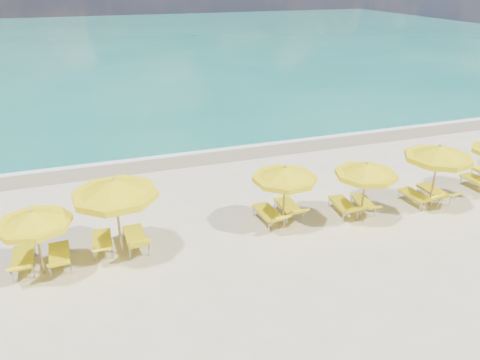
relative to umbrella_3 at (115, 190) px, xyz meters
name	(u,v)px	position (x,y,z in m)	size (l,w,h in m)	color
ground_plane	(254,229)	(4.45, 0.11, -2.22)	(120.00, 120.00, 0.00)	beige
ocean	(116,43)	(4.45, 48.11, -2.22)	(120.00, 80.00, 0.30)	#147564
wet_sand_band	(200,156)	(4.45, 7.51, -2.22)	(120.00, 2.60, 0.01)	tan
foam_line	(196,150)	(4.45, 8.31, -2.22)	(120.00, 1.20, 0.03)	white
whitecap_near	(67,114)	(-1.55, 17.11, -2.22)	(14.00, 0.36, 0.05)	white
whitecap_far	(242,77)	(12.45, 24.11, -2.22)	(18.00, 0.30, 0.05)	white
umbrella_2	(33,219)	(-2.27, -0.32, -0.42)	(2.31, 2.31, 2.12)	tan
umbrella_3	(115,190)	(0.00, 0.00, 0.00)	(3.22, 3.22, 2.61)	tan
umbrella_4	(285,175)	(5.50, 0.06, -0.33)	(2.76, 2.76, 2.22)	tan
umbrella_5	(366,171)	(8.30, -0.44, -0.37)	(2.33, 2.33, 2.17)	tan
umbrella_6	(439,154)	(11.32, -0.41, -0.14)	(2.79, 2.79, 2.45)	tan
lounger_2_left	(24,263)	(-2.81, 0.08, -2.00)	(0.66, 1.87, 0.81)	#A5A8AD
lounger_2_right	(60,259)	(-1.81, -0.06, -2.00)	(0.67, 1.85, 0.81)	#A5A8AD
lounger_3_left	(103,245)	(-0.55, 0.38, -2.01)	(0.65, 1.81, 0.73)	#A5A8AD
lounger_3_right	(136,242)	(0.47, 0.20, -1.98)	(0.71, 1.90, 0.91)	#A5A8AD
lounger_4_left	(269,217)	(5.07, 0.32, -1.99)	(0.75, 1.91, 0.83)	#A5A8AD
lounger_4_right	(289,210)	(5.94, 0.57, -1.99)	(0.71, 1.91, 0.83)	#A5A8AD
lounger_5_left	(343,208)	(7.88, 0.06, -2.00)	(0.75, 1.85, 0.82)	#A5A8AD
lounger_5_right	(363,206)	(8.71, 0.04, -2.02)	(0.88, 1.76, 0.70)	#A5A8AD
lounger_6_left	(416,199)	(10.86, -0.16, -2.00)	(0.73, 1.76, 0.83)	#A5A8AD
lounger_6_right	(434,195)	(11.76, -0.11, -2.00)	(0.62, 1.82, 0.80)	#A5A8AD
lounger_7_left	(479,185)	(14.10, 0.06, -1.99)	(0.72, 1.88, 0.89)	#A5A8AD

